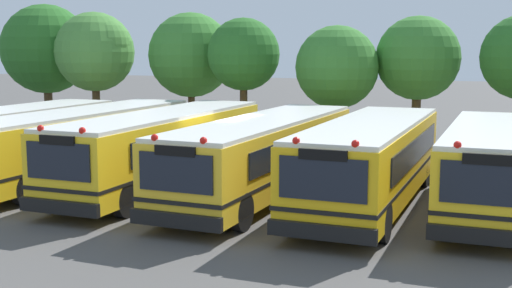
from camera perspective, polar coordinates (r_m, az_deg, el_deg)
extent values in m
plane|color=#514F4C|center=(21.94, -3.58, -3.93)|extent=(160.00, 160.00, 0.00)
cube|color=#EAA80C|center=(26.47, -20.46, 0.51)|extent=(2.59, 10.30, 1.91)
cube|color=white|center=(26.36, -20.57, 2.70)|extent=(2.54, 10.10, 0.12)
cube|color=black|center=(25.84, -17.96, 1.14)|extent=(0.12, 8.02, 0.69)
cube|color=black|center=(26.52, -20.42, -0.30)|extent=(2.61, 10.41, 0.10)
cylinder|color=black|center=(28.47, -14.24, -0.35)|extent=(0.29, 1.00, 1.00)
cylinder|color=black|center=(29.80, -17.69, -0.11)|extent=(0.29, 1.00, 1.00)
cube|color=yellow|center=(24.52, -14.70, 0.25)|extent=(2.59, 11.28, 1.96)
cube|color=white|center=(24.41, -14.79, 2.67)|extent=(2.53, 11.06, 0.12)
cube|color=black|center=(23.99, -11.91, 0.93)|extent=(0.13, 8.78, 0.70)
cube|color=black|center=(25.49, -16.56, 1.18)|extent=(0.13, 8.78, 0.70)
cube|color=black|center=(24.58, -14.66, -0.65)|extent=(2.61, 11.40, 0.10)
cylinder|color=black|center=(20.76, -19.28, -3.67)|extent=(0.29, 1.00, 1.00)
cylinder|color=black|center=(27.18, -7.91, -0.57)|extent=(0.29, 1.00, 1.00)
cylinder|color=black|center=(28.35, -11.72, -0.30)|extent=(0.29, 1.00, 1.00)
cube|color=yellow|center=(22.40, -7.88, -0.20)|extent=(2.47, 11.00, 2.03)
cube|color=white|center=(22.26, -7.93, 2.54)|extent=(2.42, 10.78, 0.12)
cube|color=black|center=(18.01, -16.59, -5.23)|extent=(2.44, 0.18, 0.36)
cube|color=black|center=(17.81, -16.65, -1.44)|extent=(1.96, 0.07, 0.97)
cube|color=black|center=(22.05, -4.77, 0.57)|extent=(0.10, 8.57, 0.73)
cube|color=black|center=(23.22, -10.14, 0.86)|extent=(0.10, 8.57, 0.73)
cube|color=black|center=(22.46, -7.86, -1.22)|extent=(2.49, 11.11, 0.10)
sphere|color=red|center=(17.44, -14.72, 1.13)|extent=(0.18, 0.18, 0.18)
sphere|color=red|center=(18.24, -18.05, 1.29)|extent=(0.18, 0.18, 0.18)
cube|color=black|center=(17.72, -16.74, 0.31)|extent=(1.08, 0.09, 0.24)
cylinder|color=black|center=(18.57, -11.21, -4.73)|extent=(0.29, 1.00, 1.00)
cylinder|color=black|center=(19.78, -16.37, -4.12)|extent=(0.29, 1.00, 1.00)
cylinder|color=black|center=(25.33, -1.65, -1.13)|extent=(0.29, 1.00, 1.00)
cylinder|color=black|center=(26.23, -5.89, -0.85)|extent=(0.29, 1.00, 1.00)
cube|color=yellow|center=(20.91, 0.77, -0.81)|extent=(2.62, 11.22, 1.96)
cube|color=white|center=(20.78, 0.77, 2.02)|extent=(2.57, 10.99, 0.12)
cube|color=black|center=(16.09, -6.95, -6.53)|extent=(2.48, 0.20, 0.36)
cube|color=black|center=(15.88, -6.93, -2.47)|extent=(1.99, 0.09, 0.94)
cube|color=black|center=(20.72, 4.24, -0.04)|extent=(0.19, 8.72, 0.71)
cube|color=black|center=(21.63, -1.95, 0.32)|extent=(0.19, 8.72, 0.71)
cube|color=black|center=(20.98, 0.77, -1.87)|extent=(2.64, 11.33, 0.10)
sphere|color=red|center=(15.59, -4.54, 0.29)|extent=(0.18, 0.18, 0.18)
sphere|color=red|center=(16.24, -8.72, 0.54)|extent=(0.18, 0.18, 0.18)
cube|color=black|center=(15.79, -6.98, -0.60)|extent=(1.09, 0.10, 0.24)
cylinder|color=black|center=(16.89, -1.27, -5.87)|extent=(0.30, 1.00, 1.00)
cylinder|color=black|center=(17.86, -7.58, -5.17)|extent=(0.30, 1.00, 1.00)
cylinder|color=black|center=(24.23, 6.52, -1.61)|extent=(0.30, 1.00, 1.00)
cylinder|color=black|center=(24.91, 1.79, -1.29)|extent=(0.30, 1.00, 1.00)
cube|color=yellow|center=(19.81, 9.87, -1.34)|extent=(2.53, 10.26, 2.03)
cube|color=white|center=(19.67, 9.95, 1.75)|extent=(2.47, 10.06, 0.12)
cube|color=black|center=(15.06, 5.63, -7.54)|extent=(2.54, 0.17, 0.36)
cube|color=black|center=(14.83, 5.75, -3.03)|extent=(2.04, 0.07, 0.97)
cube|color=black|center=(19.84, 13.64, -0.49)|extent=(0.07, 8.00, 0.73)
cube|color=black|center=(20.34, 6.59, -0.10)|extent=(0.07, 8.00, 0.73)
cube|color=black|center=(19.89, 9.84, -2.49)|extent=(2.55, 10.36, 0.10)
sphere|color=red|center=(14.69, 8.54, 0.01)|extent=(0.18, 0.18, 0.18)
sphere|color=red|center=(15.06, 3.47, 0.29)|extent=(0.18, 0.18, 0.18)
cube|color=black|center=(14.72, 5.77, -0.94)|extent=(1.12, 0.08, 0.24)
cylinder|color=black|center=(16.21, 10.87, -6.63)|extent=(0.28, 1.00, 1.00)
cylinder|color=black|center=(16.74, 3.40, -6.01)|extent=(0.28, 1.00, 1.00)
cylinder|color=black|center=(23.02, 14.24, -2.33)|extent=(0.28, 1.00, 1.00)
cylinder|color=black|center=(23.40, 8.88, -2.01)|extent=(0.28, 1.00, 1.00)
cube|color=yellow|center=(19.84, 19.74, -1.76)|extent=(2.59, 9.19, 1.98)
cube|color=white|center=(19.70, 19.89, 1.26)|extent=(2.54, 9.00, 0.12)
cube|color=black|center=(15.47, 19.09, -7.53)|extent=(2.51, 0.20, 0.36)
cube|color=black|center=(15.26, 19.31, -3.26)|extent=(2.02, 0.09, 0.95)
cube|color=black|center=(20.15, 16.26, -0.54)|extent=(0.14, 7.14, 0.71)
cube|color=black|center=(19.91, 19.69, -2.88)|extent=(2.62, 9.28, 0.10)
sphere|color=red|center=(15.33, 16.94, -0.08)|extent=(0.18, 0.18, 0.18)
cube|color=black|center=(15.15, 19.40, -1.28)|extent=(1.11, 0.10, 0.24)
cylinder|color=black|center=(16.96, 15.59, -6.11)|extent=(0.29, 1.00, 1.00)
cylinder|color=black|center=(22.77, 17.10, -2.56)|extent=(0.29, 1.00, 1.00)
cylinder|color=#4C3823|center=(36.13, -17.39, 2.80)|extent=(0.43, 0.43, 2.88)
sphere|color=#286623|center=(35.99, -17.60, 7.80)|extent=(4.56, 4.56, 4.56)
sphere|color=#286623|center=(36.39, -17.91, 8.37)|extent=(3.17, 3.17, 3.17)
cylinder|color=#4C3823|center=(33.81, -13.54, 2.70)|extent=(0.38, 0.38, 3.00)
sphere|color=#478438|center=(33.67, -13.71, 7.72)|extent=(3.87, 3.87, 3.87)
sphere|color=#478438|center=(33.20, -12.93, 8.34)|extent=(2.54, 2.54, 2.54)
cylinder|color=#4C3823|center=(32.77, -5.56, 2.52)|extent=(0.34, 0.34, 2.76)
sphere|color=#387A2D|center=(32.62, -5.63, 7.63)|extent=(4.11, 4.11, 4.11)
sphere|color=#387A2D|center=(32.31, -5.66, 7.33)|extent=(3.09, 3.09, 3.09)
cylinder|color=#4C3823|center=(30.19, -1.07, 2.42)|extent=(0.35, 0.35, 3.13)
sphere|color=#286623|center=(30.03, -1.08, 7.73)|extent=(3.27, 3.27, 3.27)
sphere|color=#286623|center=(29.96, -1.07, 8.39)|extent=(2.31, 2.31, 2.31)
cylinder|color=#4C3823|center=(29.06, 6.88, 1.49)|extent=(0.31, 0.31, 2.47)
sphere|color=#387A2D|center=(28.88, 6.97, 6.58)|extent=(3.59, 3.59, 3.59)
sphere|color=#387A2D|center=(28.74, 6.09, 6.63)|extent=(2.62, 2.62, 2.62)
cylinder|color=#4C3823|center=(29.69, 13.57, 1.82)|extent=(0.39, 0.39, 2.85)
sphere|color=#387A2D|center=(29.52, 13.75, 7.20)|extent=(3.61, 3.61, 3.61)
sphere|color=#387A2D|center=(29.32, 13.77, 7.58)|extent=(2.35, 2.35, 2.35)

